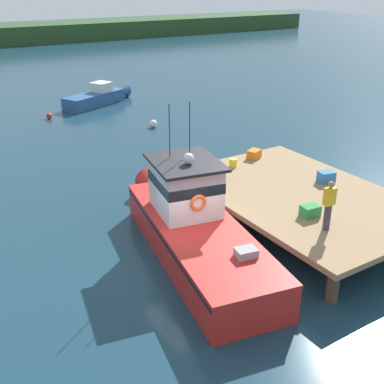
# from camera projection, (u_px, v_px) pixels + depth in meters

# --- Properties ---
(ground_plane) EXTENTS (200.00, 200.00, 0.00)m
(ground_plane) POSITION_uv_depth(u_px,v_px,m) (190.00, 257.00, 15.89)
(ground_plane) COLOR #193847
(dock) EXTENTS (6.00, 9.00, 1.20)m
(dock) POSITION_uv_depth(u_px,v_px,m) (300.00, 196.00, 17.78)
(dock) COLOR #4C3D2D
(dock) RESTS_ON ground
(main_fishing_boat) EXTENTS (3.99, 9.97, 4.80)m
(main_fishing_boat) POSITION_uv_depth(u_px,v_px,m) (192.00, 224.00, 15.89)
(main_fishing_boat) COLOR red
(main_fishing_boat) RESTS_ON ground
(crate_single_far) EXTENTS (0.69, 0.57, 0.43)m
(crate_single_far) POSITION_uv_depth(u_px,v_px,m) (326.00, 177.00, 18.57)
(crate_single_far) COLOR #3370B2
(crate_single_far) RESTS_ON dock
(crate_stack_mid_dock) EXTENTS (0.63, 0.48, 0.38)m
(crate_stack_mid_dock) POSITION_uv_depth(u_px,v_px,m) (310.00, 211.00, 15.92)
(crate_stack_mid_dock) COLOR #2D8442
(crate_stack_mid_dock) RESTS_ON dock
(crate_stack_near_edge) EXTENTS (0.72, 0.63, 0.37)m
(crate_stack_near_edge) POSITION_uv_depth(u_px,v_px,m) (254.00, 154.00, 21.07)
(crate_stack_near_edge) COLOR orange
(crate_stack_near_edge) RESTS_ON dock
(bait_bucket) EXTENTS (0.32, 0.32, 0.34)m
(bait_bucket) POSITION_uv_depth(u_px,v_px,m) (233.00, 163.00, 20.11)
(bait_bucket) COLOR yellow
(bait_bucket) RESTS_ON dock
(deckhand_by_the_boat) EXTENTS (0.36, 0.22, 1.63)m
(deckhand_by_the_boat) POSITION_uv_depth(u_px,v_px,m) (329.00, 205.00, 14.80)
(deckhand_by_the_boat) COLOR #383842
(deckhand_by_the_boat) RESTS_ON dock
(moored_boat_far_left) EXTENTS (5.96, 3.55, 1.53)m
(moored_boat_far_left) POSITION_uv_depth(u_px,v_px,m) (98.00, 97.00, 34.91)
(moored_boat_far_left) COLOR #285184
(moored_boat_far_left) RESTS_ON ground
(mooring_buoy_spare_mooring) EXTENTS (0.47, 0.47, 0.47)m
(mooring_buoy_spare_mooring) POSITION_uv_depth(u_px,v_px,m) (153.00, 124.00, 29.59)
(mooring_buoy_spare_mooring) COLOR silver
(mooring_buoy_spare_mooring) RESTS_ON ground
(mooring_buoy_channel_marker) EXTENTS (0.39, 0.39, 0.39)m
(mooring_buoy_channel_marker) POSITION_uv_depth(u_px,v_px,m) (49.00, 116.00, 31.41)
(mooring_buoy_channel_marker) COLOR red
(mooring_buoy_channel_marker) RESTS_ON ground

